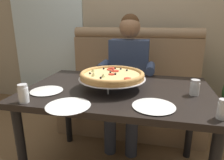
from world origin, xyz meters
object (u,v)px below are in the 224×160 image
object	(u,v)px
dining_table	(118,100)
plate_near_left	(154,105)
plate_near_right	(47,90)
plate_far_side	(68,105)
shaker_parmesan	(222,111)
diner_main	(128,71)
pizza	(112,75)
shaker_oregano	(195,89)
patio_chair	(78,60)
shaker_pepper_flakes	(23,95)
booth_bench	(132,92)

from	to	relation	value
dining_table	plate_near_left	bearing A→B (deg)	-47.30
plate_near_right	plate_far_side	bearing A→B (deg)	-38.89
shaker_parmesan	plate_near_right	distance (m)	1.06
diner_main	plate_near_left	size ratio (longest dim) A/B	5.25
shaker_parmesan	pizza	bearing A→B (deg)	151.78
dining_table	plate_far_side	bearing A→B (deg)	-120.06
diner_main	plate_near_right	world-z (taller)	diner_main
pizza	plate_far_side	world-z (taller)	pizza
shaker_oregano	plate_far_side	size ratio (longest dim) A/B	0.40
shaker_parmesan	plate_near_right	world-z (taller)	shaker_parmesan
dining_table	pizza	size ratio (longest dim) A/B	2.75
plate_near_left	patio_chair	xyz separation A→B (m)	(-1.41, 2.34, -0.23)
shaker_oregano	plate_near_left	world-z (taller)	shaker_oregano
plate_near_left	patio_chair	bearing A→B (deg)	121.11
shaker_oregano	plate_far_side	xyz separation A→B (m)	(-0.72, -0.35, -0.03)
shaker_pepper_flakes	plate_far_side	distance (m)	0.28
shaker_oregano	patio_chair	size ratio (longest dim) A/B	0.12
plate_far_side	plate_near_right	bearing A→B (deg)	141.11
booth_bench	patio_chair	xyz separation A→B (m)	(-1.16, 1.17, 0.13)
pizza	diner_main	bearing A→B (deg)	88.13
pizza	plate_near_right	size ratio (longest dim) A/B	2.15
pizza	patio_chair	size ratio (longest dim) A/B	0.55
diner_main	shaker_parmesan	size ratio (longest dim) A/B	12.62
shaker_parmesan	plate_far_side	bearing A→B (deg)	-177.84
diner_main	shaker_oregano	xyz separation A→B (m)	(0.53, -0.65, 0.07)
shaker_pepper_flakes	patio_chair	world-z (taller)	patio_chair
dining_table	shaker_parmesan	xyz separation A→B (m)	(0.58, -0.34, 0.13)
shaker_parmesan	booth_bench	bearing A→B (deg)	115.11
diner_main	booth_bench	bearing A→B (deg)	84.80
shaker_oregano	plate_near_left	bearing A→B (deg)	-135.00
shaker_parmesan	shaker_pepper_flakes	xyz separation A→B (m)	(-1.08, -0.03, 0.00)
pizza	shaker_pepper_flakes	xyz separation A→B (m)	(-0.45, -0.36, -0.05)
shaker_pepper_flakes	plate_far_side	size ratio (longest dim) A/B	0.44
diner_main	plate_far_side	bearing A→B (deg)	-100.84
plate_near_left	plate_near_right	distance (m)	0.73
shaker_oregano	booth_bench	bearing A→B (deg)	118.88
pizza	shaker_parmesan	size ratio (longest dim) A/B	4.68
patio_chair	plate_near_left	bearing A→B (deg)	-58.89
diner_main	shaker_oregano	size ratio (longest dim) A/B	12.52
plate_near_left	patio_chair	distance (m)	2.74
booth_bench	shaker_oregano	world-z (taller)	booth_bench
shaker_pepper_flakes	plate_near_right	distance (m)	0.21
shaker_pepper_flakes	plate_near_right	size ratio (longest dim) A/B	0.50
booth_bench	plate_near_right	world-z (taller)	booth_bench
shaker_pepper_flakes	plate_near_left	size ratio (longest dim) A/B	0.46
shaker_pepper_flakes	booth_bench	bearing A→B (deg)	68.63
diner_main	shaker_oregano	distance (m)	0.84
dining_table	plate_near_left	xyz separation A→B (m)	(0.25, -0.27, 0.10)
booth_bench	plate_near_left	distance (m)	1.25
dining_table	diner_main	world-z (taller)	diner_main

